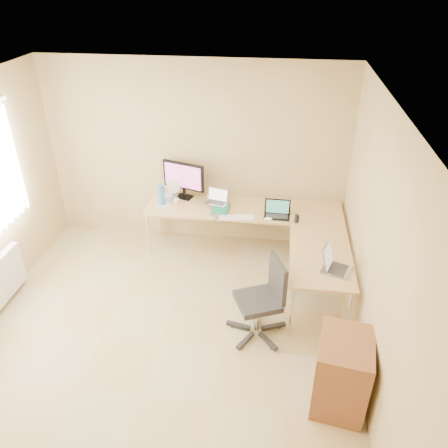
# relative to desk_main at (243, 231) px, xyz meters

# --- Properties ---
(floor) EXTENTS (4.50, 4.50, 0.00)m
(floor) POSITION_rel_desk_main_xyz_m (-0.72, -1.85, -0.36)
(floor) COLOR tan
(floor) RESTS_ON ground
(ceiling) EXTENTS (4.50, 4.50, 0.00)m
(ceiling) POSITION_rel_desk_main_xyz_m (-0.72, -1.85, 2.24)
(ceiling) COLOR white
(ceiling) RESTS_ON ground
(wall_back) EXTENTS (4.50, 0.00, 4.50)m
(wall_back) POSITION_rel_desk_main_xyz_m (-0.72, 0.40, 0.93)
(wall_back) COLOR tan
(wall_back) RESTS_ON ground
(wall_right) EXTENTS (0.00, 4.50, 4.50)m
(wall_right) POSITION_rel_desk_main_xyz_m (1.38, -1.85, 0.93)
(wall_right) COLOR tan
(wall_right) RESTS_ON ground
(desk_main) EXTENTS (2.65, 0.70, 0.73)m
(desk_main) POSITION_rel_desk_main_xyz_m (0.00, 0.00, 0.00)
(desk_main) COLOR tan
(desk_main) RESTS_ON ground
(desk_return) EXTENTS (0.70, 1.30, 0.73)m
(desk_return) POSITION_rel_desk_main_xyz_m (0.98, -1.00, 0.00)
(desk_return) COLOR tan
(desk_return) RESTS_ON ground
(monitor) EXTENTS (0.65, 0.38, 0.53)m
(monitor) POSITION_rel_desk_main_xyz_m (-0.86, 0.20, 0.63)
(monitor) COLOR black
(monitor) RESTS_ON desk_main
(book_stack) EXTENTS (0.22, 0.29, 0.05)m
(book_stack) POSITION_rel_desk_main_xyz_m (-0.30, -0.13, 0.39)
(book_stack) COLOR #147557
(book_stack) RESTS_ON desk_main
(laptop_center) EXTENTS (0.34, 0.29, 0.19)m
(laptop_center) POSITION_rel_desk_main_xyz_m (-0.38, -0.01, 0.51)
(laptop_center) COLOR #9E9EB1
(laptop_center) RESTS_ON desk_main
(laptop_black) EXTENTS (0.34, 0.26, 0.21)m
(laptop_black) POSITION_rel_desk_main_xyz_m (0.45, -0.19, 0.47)
(laptop_black) COLOR black
(laptop_black) RESTS_ON desk_main
(keyboard) EXTENTS (0.46, 0.18, 0.02)m
(keyboard) POSITION_rel_desk_main_xyz_m (-0.07, -0.30, 0.38)
(keyboard) COLOR white
(keyboard) RESTS_ON desk_main
(mouse) EXTENTS (0.13, 0.10, 0.04)m
(mouse) POSITION_rel_desk_main_xyz_m (0.34, -0.30, 0.38)
(mouse) COLOR white
(mouse) RESTS_ON desk_main
(mug) EXTENTS (0.11, 0.11, 0.08)m
(mug) POSITION_rel_desk_main_xyz_m (-0.94, -0.01, 0.41)
(mug) COLOR white
(mug) RESTS_ON desk_main
(cd_stack) EXTENTS (0.17, 0.17, 0.03)m
(cd_stack) POSITION_rel_desk_main_xyz_m (-0.35, -0.30, 0.38)
(cd_stack) COLOR silver
(cd_stack) RESTS_ON desk_main
(water_bottle) EXTENTS (0.11, 0.11, 0.29)m
(water_bottle) POSITION_rel_desk_main_xyz_m (-1.13, -0.06, 0.51)
(water_bottle) COLOR #3684C4
(water_bottle) RESTS_ON desk_main
(papers) EXTENTS (0.29, 0.35, 0.01)m
(papers) POSITION_rel_desk_main_xyz_m (-1.13, -0.00, 0.37)
(papers) COLOR silver
(papers) RESTS_ON desk_main
(white_box) EXTENTS (0.24, 0.19, 0.08)m
(white_box) POSITION_rel_desk_main_xyz_m (-1.13, 0.10, 0.40)
(white_box) COLOR silver
(white_box) RESTS_ON desk_main
(desk_fan) EXTENTS (0.20, 0.20, 0.25)m
(desk_fan) POSITION_rel_desk_main_xyz_m (-1.01, 0.20, 0.49)
(desk_fan) COLOR silver
(desk_fan) RESTS_ON desk_main
(black_cup) EXTENTS (0.08, 0.08, 0.10)m
(black_cup) POSITION_rel_desk_main_xyz_m (0.70, -0.30, 0.42)
(black_cup) COLOR black
(black_cup) RESTS_ON desk_main
(laptop_return) EXTENTS (0.42, 0.38, 0.23)m
(laptop_return) POSITION_rel_desk_main_xyz_m (1.13, -1.28, 0.48)
(laptop_return) COLOR #9395AC
(laptop_return) RESTS_ON desk_return
(office_chair) EXTENTS (0.75, 0.75, 0.95)m
(office_chair) POSITION_rel_desk_main_xyz_m (0.30, -1.58, 0.14)
(office_chair) COLOR #2A2828
(office_chair) RESTS_ON ground
(cabinet) EXTENTS (0.56, 0.65, 0.81)m
(cabinet) POSITION_rel_desk_main_xyz_m (1.13, -2.39, -0.01)
(cabinet) COLOR brown
(cabinet) RESTS_ON ground
(radiator) EXTENTS (0.09, 0.80, 0.55)m
(radiator) POSITION_rel_desk_main_xyz_m (-2.75, -1.45, -0.02)
(radiator) COLOR white
(radiator) RESTS_ON ground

